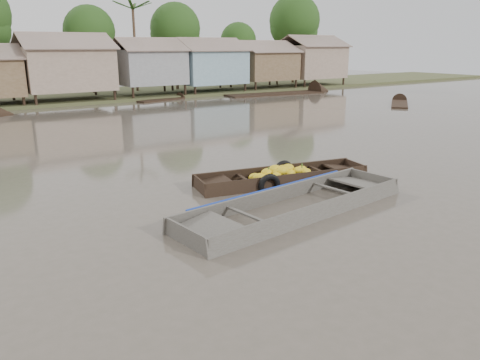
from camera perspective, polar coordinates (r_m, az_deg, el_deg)
ground at (r=12.80m, az=4.48°, el=-4.15°), size 120.00×120.00×0.00m
riverbank at (r=42.53m, az=-20.65°, el=13.30°), size 120.00×12.47×10.22m
banana_boat at (r=15.70m, az=4.95°, el=0.32°), size 6.11×2.61×0.82m
viewer_boat at (r=13.06m, az=6.73°, el=-3.53°), size 7.49×2.61×0.59m
distant_boats at (r=36.93m, az=-9.19°, el=8.95°), size 45.42×16.14×0.35m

